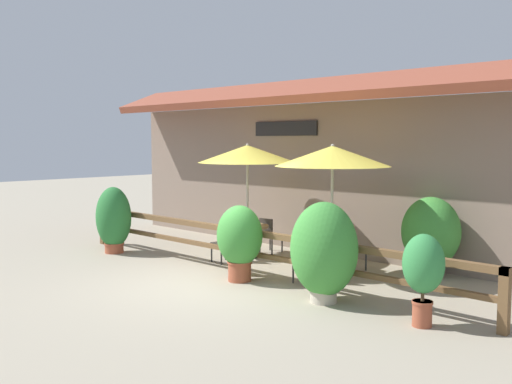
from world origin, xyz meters
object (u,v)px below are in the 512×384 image
at_px(potted_plant_entrance_palm, 324,250).
at_px(dining_table_middle, 331,247).
at_px(chair_middle_streetside, 310,258).
at_px(potted_plant_small_flowering, 114,219).
at_px(potted_plant_broad_leaf, 240,239).
at_px(chair_near_streetside, 226,241).
at_px(chair_middle_wallside, 351,248).
at_px(patio_umbrella_near, 247,154).
at_px(potted_plant_tall_tropical, 423,269).
at_px(patio_umbrella_middle, 333,156).
at_px(dining_table_near, 248,232).
at_px(potted_plant_corner_fern, 431,233).
at_px(chair_near_wallside, 269,233).

bearing_deg(potted_plant_entrance_palm, dining_table_middle, 121.93).
bearing_deg(chair_middle_streetside, potted_plant_small_flowering, -164.40).
bearing_deg(potted_plant_small_flowering, potted_plant_broad_leaf, 1.57).
distance_m(chair_near_streetside, chair_middle_wallside, 2.77).
height_order(patio_umbrella_near, potted_plant_tall_tropical, patio_umbrella_near).
distance_m(potted_plant_small_flowering, potted_plant_entrance_palm, 6.22).
distance_m(patio_umbrella_near, patio_umbrella_middle, 2.55).
bearing_deg(chair_middle_streetside, patio_umbrella_near, 165.71).
xyz_separation_m(dining_table_near, potted_plant_tall_tropical, (5.32, -1.82, 0.25)).
relative_size(patio_umbrella_middle, potted_plant_small_flowering, 1.65).
xyz_separation_m(potted_plant_broad_leaf, potted_plant_entrance_palm, (2.05, -0.07, 0.06)).
bearing_deg(chair_middle_streetside, potted_plant_corner_fern, 61.28).
bearing_deg(dining_table_middle, potted_plant_broad_leaf, -125.01).
bearing_deg(patio_umbrella_middle, potted_plant_broad_leaf, -125.01).
xyz_separation_m(patio_umbrella_near, chair_near_streetside, (0.03, -0.72, -1.92)).
relative_size(potted_plant_small_flowering, potted_plant_entrance_palm, 0.94).
relative_size(dining_table_middle, potted_plant_entrance_palm, 0.59).
xyz_separation_m(patio_umbrella_near, dining_table_middle, (2.54, -0.22, -1.79)).
bearing_deg(chair_near_wallside, chair_near_streetside, 88.33).
height_order(dining_table_middle, potted_plant_corner_fern, potted_plant_corner_fern).
relative_size(chair_near_wallside, patio_umbrella_middle, 0.32).
relative_size(chair_near_streetside, chair_near_wallside, 1.00).
distance_m(chair_near_streetside, chair_middle_streetside, 2.53).
distance_m(patio_umbrella_near, potted_plant_small_flowering, 3.62).
distance_m(chair_near_streetside, potted_plant_tall_tropical, 5.41).
distance_m(dining_table_near, dining_table_middle, 2.55).
bearing_deg(potted_plant_broad_leaf, dining_table_near, 130.44).
bearing_deg(potted_plant_small_flowering, potted_plant_tall_tropical, 0.19).
xyz_separation_m(dining_table_middle, chair_middle_streetside, (0.01, -0.71, -0.13)).
bearing_deg(chair_middle_wallside, potted_plant_tall_tropical, 149.71).
bearing_deg(chair_middle_streetside, potted_plant_entrance_palm, -36.38).
relative_size(potted_plant_broad_leaf, potted_plant_tall_tropical, 1.08).
bearing_deg(potted_plant_corner_fern, dining_table_near, -164.01).
bearing_deg(patio_umbrella_near, potted_plant_entrance_palm, -27.06).
bearing_deg(chair_near_wallside, potted_plant_broad_leaf, 118.75).
xyz_separation_m(chair_middle_streetside, potted_plant_small_flowering, (-5.25, -0.92, 0.36)).
xyz_separation_m(dining_table_near, chair_near_wallside, (0.03, 0.72, -0.13)).
height_order(patio_umbrella_near, potted_plant_small_flowering, patio_umbrella_near).
relative_size(chair_middle_streetside, potted_plant_broad_leaf, 0.58).
bearing_deg(dining_table_middle, chair_near_wallside, 159.46).
xyz_separation_m(chair_near_wallside, potted_plant_tall_tropical, (5.29, -2.54, 0.38)).
xyz_separation_m(patio_umbrella_near, potted_plant_corner_fern, (3.96, 1.14, -1.51)).
distance_m(patio_umbrella_near, chair_near_streetside, 2.05).
bearing_deg(chair_near_wallside, potted_plant_corner_fern, -175.80).
height_order(chair_near_wallside, chair_middle_streetside, same).
bearing_deg(chair_middle_wallside, potted_plant_corner_fern, -146.46).
relative_size(dining_table_near, potted_plant_tall_tropical, 0.73).
bearing_deg(potted_plant_corner_fern, potted_plant_tall_tropical, -65.39).
bearing_deg(patio_umbrella_near, chair_middle_streetside, -19.92).
relative_size(dining_table_near, potted_plant_broad_leaf, 0.68).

